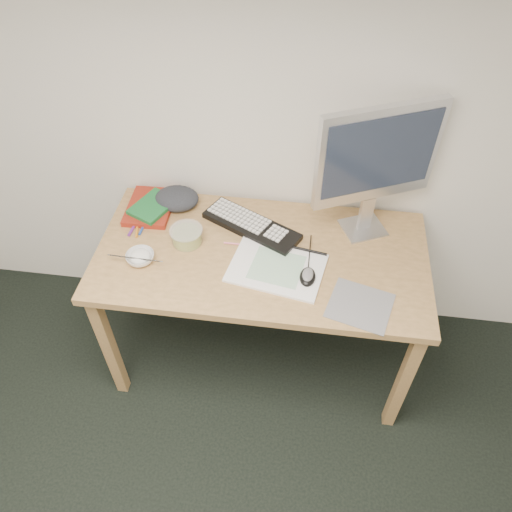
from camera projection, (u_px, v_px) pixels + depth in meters
The scene contains 18 objects.
desk at pixel (261, 266), 2.16m from camera, with size 1.40×0.70×0.75m.
mousepad at pixel (360, 305), 1.91m from camera, with size 0.23×0.21×0.00m, color gray.
sketchpad at pixel (277, 268), 2.04m from camera, with size 0.38×0.27×0.01m, color silver.
keyboard at pixel (252, 226), 2.20m from camera, with size 0.45×0.14×0.03m, color black.
monitor at pixel (378, 158), 1.94m from camera, with size 0.48×0.25×0.60m.
mouse at pixel (308, 275), 1.98m from camera, with size 0.06×0.10×0.03m, color black.
rice_bowl at pixel (140, 258), 2.06m from camera, with size 0.12×0.12×0.04m, color white.
chopsticks at pixel (135, 258), 2.03m from camera, with size 0.02×0.02×0.22m, color silver.
fruit_tub at pixel (187, 236), 2.13m from camera, with size 0.14×0.14×0.07m, color gold.
book_red at pixel (150, 207), 2.29m from camera, with size 0.20×0.27×0.03m, color maroon.
book_green at pixel (153, 206), 2.26m from camera, with size 0.15×0.20×0.02m, color #19652E.
cloth_lump at pixel (177, 199), 2.30m from camera, with size 0.17×0.14×0.07m, color #262A2E.
pencil_pink at pixel (246, 245), 2.13m from camera, with size 0.01×0.01×0.20m, color pink.
pencil_tan at pixel (264, 253), 2.10m from camera, with size 0.01×0.01×0.17m, color tan.
pencil_black at pixel (273, 247), 2.13m from camera, with size 0.01×0.01×0.16m, color black.
marker_blue at pixel (144, 226), 2.21m from camera, with size 0.01×0.01×0.11m, color #2048AD.
marker_orange at pixel (137, 227), 2.21m from camera, with size 0.01×0.01×0.12m, color orange.
marker_purple at pixel (135, 225), 2.22m from camera, with size 0.01×0.01×0.13m, color #672790.
Camera 1 is at (0.27, -0.02, 2.26)m, focal length 35.00 mm.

